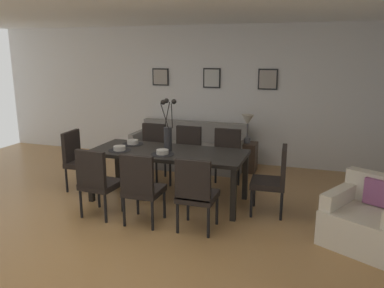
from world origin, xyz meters
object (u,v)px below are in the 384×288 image
object	(u,v)px
dining_chair_far_right	(187,152)
dining_chair_head_east	(274,177)
dining_chair_head_west	(78,157)
framed_picture_right	(268,79)
centerpiece_vase	(168,131)
bowl_near_right	(133,142)
sofa	(190,151)
bowl_far_left	(162,152)
framed_picture_left	(161,77)
table_lamp	(248,122)
dining_chair_near_right	(152,149)
framed_picture_center	(212,78)
dining_chair_near_left	(97,180)
dining_table	(168,156)
dining_chair_far_left	(141,186)
side_table	(246,157)
bowl_near_left	(119,148)
dining_chair_mid_right	(226,156)
armchair	(369,220)
dining_chair_mid_left	(196,191)

from	to	relation	value
dining_chair_far_right	dining_chair_head_east	size ratio (longest dim) A/B	1.00
dining_chair_head_west	framed_picture_right	size ratio (longest dim) A/B	2.45
centerpiece_vase	framed_picture_right	distance (m)	2.55
centerpiece_vase	bowl_near_right	size ratio (longest dim) A/B	4.32
sofa	bowl_far_left	bearing A→B (deg)	-81.77
bowl_far_left	framed_picture_left	size ratio (longest dim) A/B	0.50
framed_picture_right	table_lamp	bearing A→B (deg)	-118.77
table_lamp	framed_picture_right	world-z (taller)	framed_picture_right
framed_picture_left	dining_chair_near_right	bearing A→B (deg)	-73.52
dining_chair_far_right	framed_picture_center	distance (m)	1.79
dining_chair_near_left	table_lamp	size ratio (longest dim) A/B	1.80
dining_table	dining_chair_far_right	bearing A→B (deg)	91.24
dining_chair_far_left	framed_picture_center	xyz separation A→B (m)	(0.01, 3.11, 1.11)
centerpiece_vase	framed_picture_right	world-z (taller)	framed_picture_right
dining_chair_near_right	side_table	size ratio (longest dim) A/B	1.77
bowl_near_left	framed_picture_left	bearing A→B (deg)	99.20
dining_chair_head_east	framed_picture_right	world-z (taller)	framed_picture_right
dining_chair_mid_right	dining_chair_head_west	world-z (taller)	same
dining_chair_near_right	armchair	world-z (taller)	dining_chair_near_right
dining_chair_near_left	bowl_far_left	xyz separation A→B (m)	(0.65, 0.64, 0.27)
bowl_near_right	sofa	bearing A→B (deg)	76.45
bowl_far_left	sofa	world-z (taller)	bowl_far_left
bowl_near_left	side_table	bearing A→B (deg)	53.59
dining_table	bowl_far_left	world-z (taller)	bowl_far_left
dining_chair_near_left	dining_chair_near_right	distance (m)	1.71
dining_chair_far_left	dining_chair_mid_left	xyz separation A→B (m)	(0.69, 0.03, 0.00)
dining_chair_mid_left	dining_chair_head_east	bearing A→B (deg)	45.60
dining_chair_near_right	side_table	bearing A→B (deg)	31.95
armchair	framed_picture_right	bearing A→B (deg)	119.40
dining_table	side_table	xyz separation A→B (m)	(0.80, 1.77, -0.41)
framed_picture_right	side_table	bearing A→B (deg)	-118.77
dining_chair_far_right	table_lamp	xyz separation A→B (m)	(0.82, 0.93, 0.38)
bowl_far_left	dining_chair_far_right	bearing A→B (deg)	91.00
dining_chair_head_west	armchair	size ratio (longest dim) A/B	0.85
bowl_near_left	dining_chair_head_west	bearing A→B (deg)	166.36
dining_chair_near_left	framed_picture_right	world-z (taller)	framed_picture_right
dining_chair_mid_left	dining_chair_head_east	size ratio (longest dim) A/B	1.00
dining_chair_mid_left	framed_picture_center	world-z (taller)	framed_picture_center
dining_chair_near_left	dining_chair_head_west	size ratio (longest dim) A/B	1.00
dining_chair_near_left	sofa	world-z (taller)	dining_chair_near_left
dining_chair_mid_right	framed_picture_center	world-z (taller)	framed_picture_center
dining_chair_head_west	dining_chair_head_east	bearing A→B (deg)	-0.16
dining_chair_head_west	framed_picture_right	bearing A→B (deg)	41.24
table_lamp	dining_chair_near_right	bearing A→B (deg)	-148.05
dining_chair_near_right	sofa	size ratio (longest dim) A/B	0.44
bowl_near_left	table_lamp	world-z (taller)	table_lamp
armchair	framed_picture_right	xyz separation A→B (m)	(-1.55, 2.75, 1.33)
dining_chair_head_west	table_lamp	xyz separation A→B (m)	(2.30, 1.77, 0.38)
dining_chair_near_right	bowl_near_left	xyz separation A→B (m)	(-0.01, -1.07, 0.27)
centerpiece_vase	dining_chair_head_west	bearing A→B (deg)	-180.00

